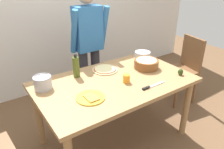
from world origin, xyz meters
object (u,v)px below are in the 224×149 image
(chair_wooden_right, at_px, (184,66))
(mixing_bowl_steel, at_px, (142,55))
(avocado, at_px, (181,72))
(pizza_raw_on_board, at_px, (105,69))
(popcorn_bowl, at_px, (146,63))
(dining_table, at_px, (115,88))
(steel_pot, at_px, (43,83))
(person_cook, at_px, (89,43))
(chef_knife, at_px, (151,86))
(plate_with_slice, at_px, (91,98))
(olive_oil_bottle, at_px, (76,67))
(cup_orange, at_px, (126,79))

(chair_wooden_right, xyz_separation_m, mixing_bowl_steel, (-0.66, 0.18, 0.26))
(chair_wooden_right, bearing_deg, avocado, -146.81)
(pizza_raw_on_board, bearing_deg, chair_wooden_right, -6.04)
(pizza_raw_on_board, bearing_deg, popcorn_bowl, -27.11)
(dining_table, height_order, chair_wooden_right, chair_wooden_right)
(steel_pot, bearing_deg, person_cook, 32.73)
(dining_table, distance_m, popcorn_bowl, 0.51)
(chair_wooden_right, xyz_separation_m, pizza_raw_on_board, (-1.26, 0.13, 0.23))
(dining_table, xyz_separation_m, pizza_raw_on_board, (0.06, 0.27, 0.10))
(steel_pot, relative_size, avocado, 2.48)
(person_cook, xyz_separation_m, chef_knife, (0.09, -1.07, -0.17))
(mixing_bowl_steel, bearing_deg, chair_wooden_right, -15.06)
(chair_wooden_right, xyz_separation_m, chef_knife, (-1.11, -0.45, 0.23))
(plate_with_slice, xyz_separation_m, avocado, (1.04, -0.14, 0.03))
(popcorn_bowl, xyz_separation_m, mixing_bowl_steel, (0.18, 0.26, -0.02))
(pizza_raw_on_board, relative_size, chef_knife, 1.00)
(dining_table, relative_size, chair_wooden_right, 1.68)
(pizza_raw_on_board, distance_m, olive_oil_bottle, 0.35)
(steel_pot, bearing_deg, olive_oil_bottle, 7.89)
(popcorn_bowl, distance_m, olive_oil_bottle, 0.80)
(plate_with_slice, relative_size, cup_orange, 3.06)
(chair_wooden_right, distance_m, steel_pot, 2.00)
(dining_table, bearing_deg, mixing_bowl_steel, 25.58)
(pizza_raw_on_board, distance_m, cup_orange, 0.37)
(steel_pot, distance_m, chef_knife, 1.04)
(plate_with_slice, distance_m, chef_knife, 0.61)
(pizza_raw_on_board, relative_size, plate_with_slice, 1.12)
(person_cook, height_order, mixing_bowl_steel, person_cook)
(dining_table, distance_m, cup_orange, 0.18)
(mixing_bowl_steel, xyz_separation_m, cup_orange, (-0.58, -0.41, 0.00))
(dining_table, height_order, mixing_bowl_steel, mixing_bowl_steel)
(mixing_bowl_steel, bearing_deg, steel_pot, -177.36)
(steel_pot, bearing_deg, chair_wooden_right, -3.39)
(dining_table, relative_size, person_cook, 0.99)
(dining_table, height_order, steel_pot, steel_pot)
(steel_pot, bearing_deg, cup_orange, -25.54)
(pizza_raw_on_board, relative_size, olive_oil_bottle, 1.14)
(pizza_raw_on_board, height_order, steel_pot, steel_pot)
(olive_oil_bottle, height_order, steel_pot, olive_oil_bottle)
(avocado, bearing_deg, cup_orange, 161.54)
(person_cook, xyz_separation_m, steel_pot, (-0.78, -0.50, -0.11))
(person_cook, bearing_deg, popcorn_bowl, -62.91)
(pizza_raw_on_board, distance_m, mixing_bowl_steel, 0.60)
(popcorn_bowl, height_order, mixing_bowl_steel, popcorn_bowl)
(cup_orange, distance_m, avocado, 0.62)
(olive_oil_bottle, distance_m, avocado, 1.12)
(avocado, bearing_deg, pizza_raw_on_board, 137.12)
(person_cook, height_order, popcorn_bowl, person_cook)
(person_cook, xyz_separation_m, cup_orange, (-0.05, -0.85, -0.14))
(olive_oil_bottle, height_order, cup_orange, olive_oil_bottle)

